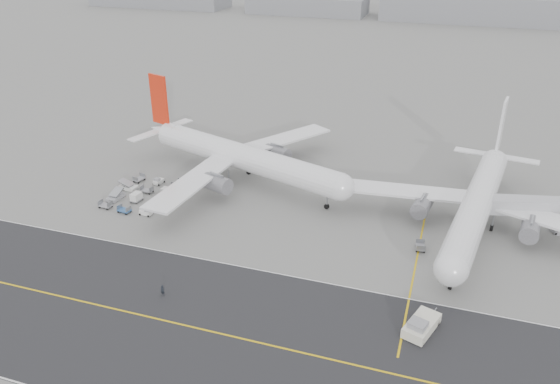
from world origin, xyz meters
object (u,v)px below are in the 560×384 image
(airliner_a, at_px, (239,156))
(pushback_tug, at_px, (421,325))
(ground_crew_a, at_px, (163,290))
(airliner_b, at_px, (478,202))
(jet_bridge, at_px, (522,207))

(airliner_a, distance_m, pushback_tug, 56.28)
(ground_crew_a, bearing_deg, airliner_b, 41.68)
(pushback_tug, xyz_separation_m, jet_bridge, (14.05, 33.38, 3.62))
(jet_bridge, distance_m, ground_crew_a, 63.65)
(pushback_tug, relative_size, jet_bridge, 0.48)
(airliner_b, relative_size, jet_bridge, 2.94)
(airliner_a, relative_size, ground_crew_a, 29.56)
(airliner_a, distance_m, jet_bridge, 55.97)
(jet_bridge, bearing_deg, airliner_b, 178.96)
(airliner_a, bearing_deg, jet_bridge, -75.50)
(airliner_b, relative_size, ground_crew_a, 28.69)
(pushback_tug, bearing_deg, jet_bridge, 86.02)
(airliner_b, bearing_deg, airliner_a, -178.06)
(airliner_a, height_order, pushback_tug, airliner_a)
(airliner_a, relative_size, jet_bridge, 3.03)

